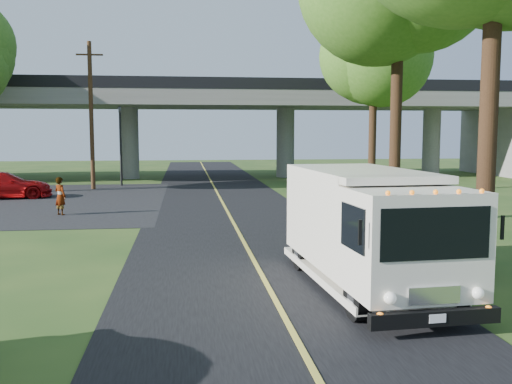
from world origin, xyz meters
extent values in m
plane|color=#244117|center=(0.00, 0.00, 0.00)|extent=(120.00, 120.00, 0.00)
cube|color=black|center=(0.00, 10.00, 0.01)|extent=(7.00, 90.00, 0.02)
cube|color=black|center=(-11.00, 18.00, 0.01)|extent=(16.00, 18.00, 0.01)
cube|color=gold|center=(0.00, 10.00, 0.03)|extent=(0.12, 90.00, 0.01)
cube|color=slate|center=(0.00, 32.00, 6.00)|extent=(50.00, 9.00, 1.20)
cube|color=black|center=(0.00, 27.60, 6.90)|extent=(50.00, 0.25, 0.80)
cube|color=black|center=(0.00, 36.40, 6.90)|extent=(50.00, 0.25, 0.80)
cube|color=slate|center=(25.00, 32.00, 3.00)|extent=(4.00, 10.00, 6.00)
cylinder|color=slate|center=(-6.00, 32.00, 2.70)|extent=(1.40, 1.40, 5.40)
cylinder|color=slate|center=(6.00, 32.00, 2.70)|extent=(1.40, 1.40, 5.40)
cylinder|color=slate|center=(18.00, 32.00, 2.70)|extent=(1.40, 1.40, 5.40)
cylinder|color=black|center=(-6.00, 26.00, 2.60)|extent=(0.14, 0.14, 5.20)
imported|color=black|center=(-6.00, 26.00, 4.60)|extent=(0.18, 0.22, 1.10)
cylinder|color=#472D19|center=(-7.50, 24.00, 4.50)|extent=(0.26, 0.26, 9.00)
cube|color=#472D19|center=(-7.50, 24.00, 8.20)|extent=(1.60, 0.10, 0.10)
cylinder|color=#382314|center=(5.50, 1.00, 3.50)|extent=(0.44, 0.44, 7.00)
cylinder|color=#382314|center=(6.20, 9.00, 3.85)|extent=(0.44, 0.44, 7.70)
cylinder|color=#382314|center=(9.00, 20.00, 3.32)|extent=(0.44, 0.44, 6.65)
sphere|color=#37671B|center=(9.00, 20.00, 8.20)|extent=(5.58, 5.58, 5.58)
sphere|color=#37671B|center=(9.50, 19.60, 8.50)|extent=(4.96, 4.96, 4.96)
cube|color=silver|center=(2.15, 0.81, 1.61)|extent=(2.56, 4.36, 2.16)
cube|color=silver|center=(2.33, -2.16, 1.51)|extent=(2.41, 1.87, 1.97)
cube|color=black|center=(2.38, -3.00, 1.82)|extent=(2.02, 0.20, 0.91)
cube|color=black|center=(2.39, -3.10, 0.36)|extent=(2.41, 0.32, 0.27)
cube|color=silver|center=(2.17, 0.43, 0.29)|extent=(2.64, 5.70, 0.17)
cylinder|color=black|center=(1.34, -2.03, 0.43)|extent=(0.32, 0.88, 0.86)
cylinder|color=black|center=(3.30, -1.91, 0.43)|extent=(0.32, 0.88, 0.86)
cylinder|color=black|center=(1.09, 2.00, 0.43)|extent=(0.32, 0.88, 0.86)
cylinder|color=black|center=(3.05, 2.12, 0.43)|extent=(0.32, 0.88, 0.86)
imported|color=#A30A0B|center=(-11.48, 19.47, 0.72)|extent=(5.24, 2.82, 1.44)
imported|color=gray|center=(-7.13, 12.78, 0.82)|extent=(0.71, 0.69, 1.65)
camera|label=1|loc=(-1.86, -12.16, 3.56)|focal=40.00mm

